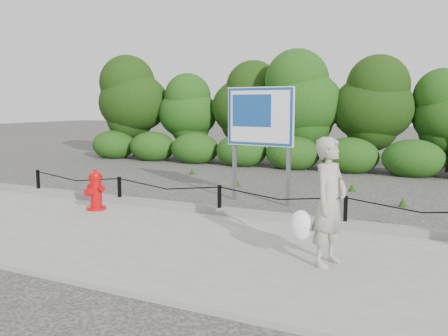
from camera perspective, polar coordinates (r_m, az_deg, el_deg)
ground at (r=9.58m, az=-0.54°, el=-6.08°), size 90.00×90.00×0.00m
sidewalk at (r=7.90m, az=-7.14°, el=-8.84°), size 14.00×4.00×0.08m
curb at (r=9.59m, az=-0.41°, el=-5.14°), size 14.00×0.22×0.14m
chain_barrier at (r=9.49m, az=-0.55°, el=-3.40°), size 10.06×0.06×0.60m
treeline at (r=17.60m, az=14.02°, el=7.98°), size 20.31×3.56×4.72m
fire_hydrant at (r=10.28m, az=-15.19°, el=-2.63°), size 0.47×0.49×0.85m
pedestrian at (r=6.61m, az=12.38°, el=-4.18°), size 0.79×0.73×1.76m
advertising_sign at (r=10.86m, az=4.33°, el=5.56°), size 1.66×0.29×2.67m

